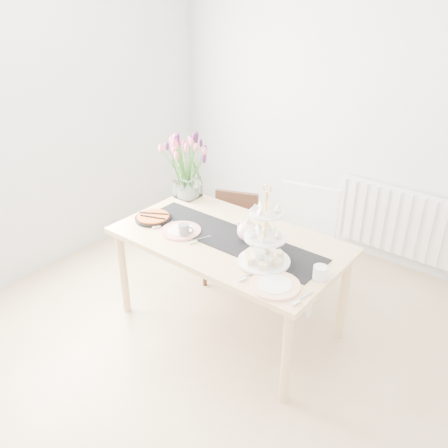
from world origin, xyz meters
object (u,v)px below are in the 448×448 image
Objects in this scene: mug_grey at (184,230)px; mug_white at (259,258)px; chair_white at (303,236)px; teapot at (248,231)px; tart_tin at (153,218)px; plate_right at (275,285)px; chair_brown at (233,231)px; cake_stand at (265,244)px; plate_left at (181,231)px; tulip_vase at (187,157)px; cream_jug at (320,273)px; dining_table at (229,247)px; radiator at (402,222)px.

mug_grey is 0.62m from mug_white.
chair_white is 3.88× the size of teapot.
plate_right is at bearing -7.52° from tart_tin.
plate_right is at bearing -63.06° from chair_brown.
cake_stand is (0.16, -0.80, 0.35)m from chair_white.
teapot reaches higher than plate_left.
plate_left and plate_right have the same top height.
chair_brown is 1.19× the size of tulip_vase.
plate_left is (-0.54, -0.82, 0.21)m from chair_white.
cream_jug is 0.29× the size of plate_right.
chair_brown is at bearing 72.22° from tart_tin.
cake_stand is 0.31m from teapot.
plate_right reaches higher than dining_table.
plate_right is (1.26, -0.62, -0.34)m from tulip_vase.
cream_jug is at bearing 9.85° from cake_stand.
chair_white is at bearing -117.94° from radiator.
tart_tin is 2.80× the size of mug_white.
cream_jug is (1.13, -0.62, 0.36)m from chair_brown.
cake_stand is 0.10m from mug_white.
teapot reaches higher than dining_table.
cream_jug is at bearing -35.06° from mug_grey.
tart_tin is (-0.99, -0.02, -0.12)m from cake_stand.
plate_left is (-0.70, -0.02, -0.13)m from cake_stand.
cream_jug reaches higher than plate_left.
plate_left is at bearing -178.01° from cake_stand.
dining_table is 0.34m from mug_grey.
mug_white is at bearing -100.91° from radiator.
chair_white is at bearing 106.24° from cream_jug.
radiator is at bearing 92.15° from mug_white.
mug_grey is 0.08m from plate_left.
chair_brown is 2.63× the size of plate_left.
tulip_vase is at bearing 98.90° from tart_tin.
tart_tin is 0.36m from mug_grey.
cake_stand is at bearing -17.83° from dining_table.
dining_table is 6.68× the size of teapot.
plate_right is (0.96, -0.86, 0.33)m from chair_brown.
cake_stand is at bearing 1.99° from plate_left.
dining_table is 0.36m from plate_left.
mug_white reaches higher than tart_tin.
tulip_vase reaches higher than mug_grey.
cake_stand is 1.62× the size of plate_right.
teapot is at bearing 23.13° from plate_left.
radiator is at bearing 86.18° from plate_right.
dining_table is at bearing 12.42° from tart_tin.
cream_jug is (0.73, -0.06, 0.12)m from dining_table.
chair_white is 10.82× the size of cream_jug.
tulip_vase is at bearing 154.27° from dining_table.
chair_brown is 8.31× the size of mug_grey.
mug_white is at bearing -21.73° from teapot.
mug_grey is at bearing -6.69° from tart_tin.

